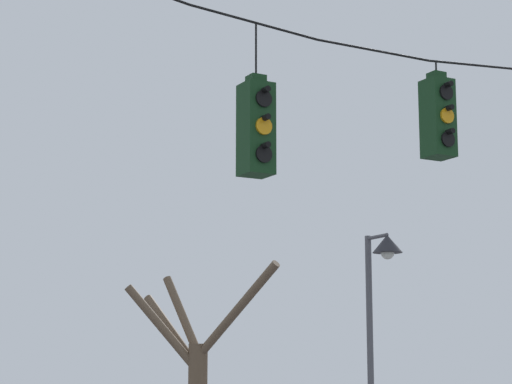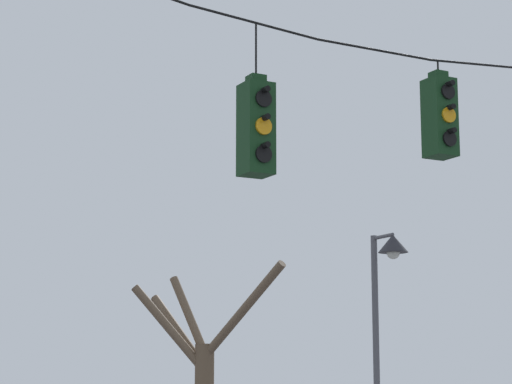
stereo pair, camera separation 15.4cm
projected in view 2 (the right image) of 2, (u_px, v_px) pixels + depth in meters
span_wire at (376, 30)px, 12.42m from camera, size 11.89×0.03×0.80m
traffic_light_near_left_pole at (256, 128)px, 11.37m from camera, size 0.34×0.58×1.80m
traffic_light_over_intersection at (440, 117)px, 12.68m from camera, size 0.34×0.58×1.27m
street_lamp at (387, 292)px, 18.43m from camera, size 0.56×0.95×5.09m
bare_tree at (202, 384)px, 20.34m from camera, size 2.22×3.54×4.69m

